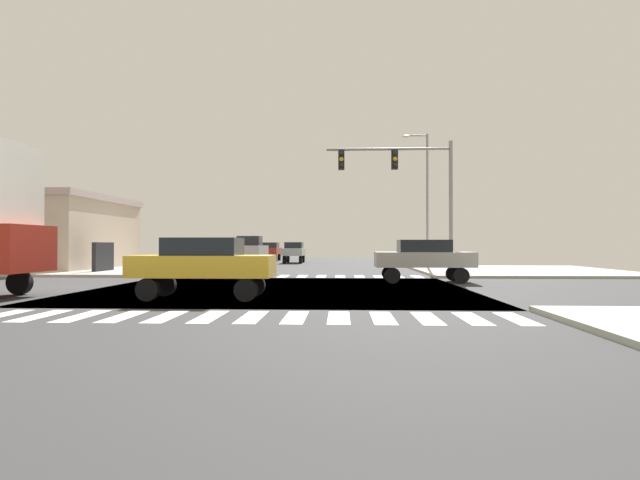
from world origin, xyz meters
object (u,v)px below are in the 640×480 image
sedan_crossing_3 (204,262)px  traffic_signal_mast (403,177)px  pickup_trailing_1 (251,249)px  bank_building (33,233)px  sedan_farside_2 (294,251)px  sedan_middle_5 (271,250)px  street_lamp (424,190)px  sedan_nearside_1 (424,257)px

sedan_crossing_3 → traffic_signal_mast: bearing=-35.2°
traffic_signal_mast → pickup_trailing_1: 18.02m
bank_building → sedan_crossing_3: size_ratio=2.86×
traffic_signal_mast → sedan_farside_2: traffic_signal_mast is taller
bank_building → pickup_trailing_1: size_ratio=2.42×
sedan_middle_5 → street_lamp: bearing=127.3°
sedan_nearside_1 → bank_building: bearing=-112.4°
sedan_nearside_1 → street_lamp: bearing=170.5°
sedan_farside_2 → pickup_trailing_1: 5.81m
traffic_signal_mast → sedan_farside_2: (-7.52, 19.07, -4.07)m
traffic_signal_mast → sedan_nearside_1: (0.45, -3.59, -4.07)m
bank_building → sedan_crossing_3: bank_building is taller
street_lamp → bank_building: (-26.23, -1.50, -2.93)m
sedan_crossing_3 → sedan_middle_5: (-3.05, 35.47, 0.00)m
sedan_middle_5 → bank_building: bearing=54.1°
sedan_nearside_1 → sedan_crossing_3: same height
street_lamp → sedan_farside_2: bearing=131.7°
bank_building → sedan_farside_2: bearing=37.7°
sedan_crossing_3 → sedan_middle_5: same height
sedan_farside_2 → sedan_nearside_1: bearing=109.4°
street_lamp → pickup_trailing_1: (-12.90, 6.15, -4.10)m
sedan_farside_2 → sedan_middle_5: bearing=-62.7°
sedan_crossing_3 → pickup_trailing_1: (-3.05, 24.69, 0.17)m
street_lamp → sedan_nearside_1: 12.45m
pickup_trailing_1 → sedan_nearside_1: bearing=121.8°
bank_building → sedan_nearside_1: 26.32m
street_lamp → sedan_crossing_3: street_lamp is taller
traffic_signal_mast → sedan_middle_5: traffic_signal_mast is taller
sedan_nearside_1 → sedan_farside_2: 24.02m
bank_building → sedan_farside_2: size_ratio=2.86×
street_lamp → sedan_crossing_3: size_ratio=2.13×
sedan_crossing_3 → bank_building: bearing=43.9°
traffic_signal_mast → sedan_middle_5: (-10.52, 24.88, -4.07)m
street_lamp → pickup_trailing_1: street_lamp is taller
street_lamp → sedan_farside_2: 15.49m
sedan_crossing_3 → pickup_trailing_1: pickup_trailing_1 is taller
street_lamp → sedan_nearside_1: (-1.93, -11.53, -4.27)m
traffic_signal_mast → sedan_crossing_3: 13.58m
street_lamp → sedan_farside_2: (-9.90, 11.12, -4.27)m
traffic_signal_mast → bank_building: bearing=164.9°
street_lamp → sedan_farside_2: street_lamp is taller
traffic_signal_mast → pickup_trailing_1: size_ratio=1.38×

